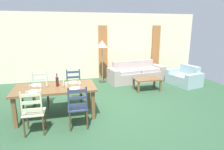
{
  "coord_description": "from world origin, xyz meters",
  "views": [
    {
      "loc": [
        -1.05,
        -4.72,
        2.14
      ],
      "look_at": [
        0.34,
        0.67,
        0.75
      ],
      "focal_mm": 30.94,
      "sensor_mm": 36.0,
      "label": 1
    }
  ],
  "objects": [
    {
      "name": "couch",
      "position": [
        1.79,
        2.4,
        0.29
      ],
      "size": [
        2.37,
        1.12,
        0.8
      ],
      "color": "#AD9B94",
      "rests_on": "ground_plane"
    },
    {
      "name": "dining_chair_far_left",
      "position": [
        -1.69,
        0.61,
        0.48
      ],
      "size": [
        0.43,
        0.41,
        0.96
      ],
      "color": "beige",
      "rests_on": "ground_plane"
    },
    {
      "name": "wall_far",
      "position": [
        0.0,
        3.3,
        1.35
      ],
      "size": [
        9.6,
        0.16,
        2.7
      ],
      "primitive_type": "cube",
      "color": "beige",
      "rests_on": "ground_plane"
    },
    {
      "name": "dining_table",
      "position": [
        -1.27,
        -0.13,
        0.66
      ],
      "size": [
        1.9,
        0.96,
        0.75
      ],
      "color": "brown",
      "rests_on": "ground_plane"
    },
    {
      "name": "fork_far_left",
      "position": [
        -1.87,
        0.12,
        0.75
      ],
      "size": [
        0.02,
        0.17,
        0.01
      ],
      "primitive_type": "cube",
      "rotation": [
        0.0,
        0.0,
        0.01
      ],
      "color": "silver",
      "rests_on": "dining_table"
    },
    {
      "name": "wine_glass_near_left",
      "position": [
        -1.58,
        -0.24,
        0.86
      ],
      "size": [
        0.06,
        0.06,
        0.16
      ],
      "color": "white",
      "rests_on": "dining_table"
    },
    {
      "name": "fork_far_right",
      "position": [
        -0.97,
        0.12,
        0.75
      ],
      "size": [
        0.03,
        0.17,
        0.01
      ],
      "primitive_type": "cube",
      "rotation": [
        0.0,
        0.0,
        -0.06
      ],
      "color": "silver",
      "rests_on": "dining_table"
    },
    {
      "name": "dining_chair_far_right",
      "position": [
        -0.78,
        0.66,
        0.48
      ],
      "size": [
        0.42,
        0.4,
        0.96
      ],
      "color": "#2E445D",
      "rests_on": "ground_plane"
    },
    {
      "name": "dinner_plate_near_right",
      "position": [
        -0.82,
        -0.38,
        0.76
      ],
      "size": [
        0.24,
        0.24,
        0.02
      ],
      "primitive_type": "cylinder",
      "color": "white",
      "rests_on": "dining_table"
    },
    {
      "name": "candle_tall",
      "position": [
        -1.45,
        -0.11,
        0.84
      ],
      "size": [
        0.05,
        0.05,
        0.29
      ],
      "color": "#998C66",
      "rests_on": "dining_table"
    },
    {
      "name": "fork_near_right",
      "position": [
        -0.97,
        -0.38,
        0.75
      ],
      "size": [
        0.03,
        0.17,
        0.01
      ],
      "primitive_type": "cube",
      "rotation": [
        0.0,
        0.0,
        0.09
      ],
      "color": "silver",
      "rests_on": "dining_table"
    },
    {
      "name": "dining_chair_near_right",
      "position": [
        -0.8,
        -0.84,
        0.48
      ],
      "size": [
        0.43,
        0.41,
        0.96
      ],
      "color": "#303D59",
      "rests_on": "ground_plane"
    },
    {
      "name": "wine_glass_near_right",
      "position": [
        -0.7,
        -0.25,
        0.86
      ],
      "size": [
        0.06,
        0.06,
        0.16
      ],
      "color": "white",
      "rests_on": "dining_table"
    },
    {
      "name": "wine_bottle",
      "position": [
        -1.21,
        -0.08,
        0.87
      ],
      "size": [
        0.07,
        0.07,
        0.32
      ],
      "color": "#471919",
      "rests_on": "dining_table"
    },
    {
      "name": "standing_lamp",
      "position": [
        0.45,
        2.58,
        1.41
      ],
      "size": [
        0.4,
        0.4,
        1.64
      ],
      "color": "#332D28",
      "rests_on": "ground_plane"
    },
    {
      "name": "armchair_upholstered",
      "position": [
        3.41,
        1.45,
        0.25
      ],
      "size": [
        1.03,
        1.3,
        0.72
      ],
      "color": "#95B1B6",
      "rests_on": "ground_plane"
    },
    {
      "name": "ground_plane",
      "position": [
        0.0,
        0.0,
        -0.01
      ],
      "size": [
        9.6,
        9.6,
        0.02
      ],
      "primitive_type": "cube",
      "color": "#2E5336"
    },
    {
      "name": "curtain_panel_left",
      "position": [
        0.6,
        3.16,
        1.1
      ],
      "size": [
        0.35,
        0.08,
        2.2
      ],
      "primitive_type": "cube",
      "color": "#B06A35",
      "rests_on": "ground_plane"
    },
    {
      "name": "dinner_plate_far_left",
      "position": [
        -1.72,
        0.12,
        0.76
      ],
      "size": [
        0.24,
        0.24,
        0.02
      ],
      "primitive_type": "cylinder",
      "color": "white",
      "rests_on": "dining_table"
    },
    {
      "name": "dinner_plate_near_left",
      "position": [
        -1.72,
        -0.38,
        0.76
      ],
      "size": [
        0.24,
        0.24,
        0.02
      ],
      "primitive_type": "cylinder",
      "color": "white",
      "rests_on": "dining_table"
    },
    {
      "name": "dining_chair_near_left",
      "position": [
        -1.68,
        -0.86,
        0.48
      ],
      "size": [
        0.43,
        0.41,
        0.96
      ],
      "color": "beige",
      "rests_on": "ground_plane"
    },
    {
      "name": "candle_short",
      "position": [
        -1.07,
        -0.17,
        0.8
      ],
      "size": [
        0.05,
        0.05,
        0.18
      ],
      "color": "#998C66",
      "rests_on": "dining_table"
    },
    {
      "name": "curtain_panel_right",
      "position": [
        3.0,
        3.16,
        1.1
      ],
      "size": [
        0.35,
        0.08,
        2.2
      ],
      "primitive_type": "cube",
      "color": "#B06A35",
      "rests_on": "ground_plane"
    },
    {
      "name": "coffee_table",
      "position": [
        1.73,
        1.18,
        0.36
      ],
      "size": [
        0.9,
        0.56,
        0.42
      ],
      "color": "brown",
      "rests_on": "ground_plane"
    },
    {
      "name": "dinner_plate_far_right",
      "position": [
        -0.82,
        0.12,
        0.76
      ],
      "size": [
        0.24,
        0.24,
        0.02
      ],
      "primitive_type": "cylinder",
      "color": "white",
      "rests_on": "dining_table"
    },
    {
      "name": "coffee_cup_primary",
      "position": [
        -1.0,
        -0.14,
        0.8
      ],
      "size": [
        0.07,
        0.07,
        0.09
      ],
      "primitive_type": "cylinder",
      "color": "beige",
      "rests_on": "dining_table"
    },
    {
      "name": "fork_near_left",
      "position": [
        -1.87,
        -0.38,
        0.75
      ],
      "size": [
        0.03,
        0.17,
        0.01
      ],
      "primitive_type": "cube",
      "rotation": [
        0.0,
        0.0,
        0.07
      ],
      "color": "silver",
      "rests_on": "dining_table"
    }
  ]
}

